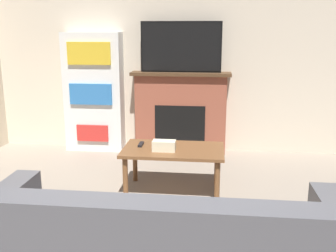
# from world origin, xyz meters

# --- Properties ---
(wall_back) EXTENTS (5.76, 0.06, 2.70)m
(wall_back) POSITION_xyz_m (0.00, 4.03, 1.35)
(wall_back) COLOR beige
(wall_back) RESTS_ON ground_plane
(fireplace) EXTENTS (1.27, 0.28, 1.05)m
(fireplace) POSITION_xyz_m (0.09, 3.88, 0.53)
(fireplace) COLOR brown
(fireplace) RESTS_ON ground_plane
(tv) EXTENTS (1.01, 0.03, 0.63)m
(tv) POSITION_xyz_m (0.09, 3.86, 1.36)
(tv) COLOR black
(tv) RESTS_ON fireplace
(coffee_table) EXTENTS (0.98, 0.59, 0.45)m
(coffee_table) POSITION_xyz_m (0.13, 2.55, 0.39)
(coffee_table) COLOR brown
(coffee_table) RESTS_ON ground_plane
(tissue_box) EXTENTS (0.22, 0.12, 0.10)m
(tissue_box) POSITION_xyz_m (0.05, 2.47, 0.50)
(tissue_box) COLOR beige
(tissue_box) RESTS_ON coffee_table
(remote_control) EXTENTS (0.04, 0.15, 0.02)m
(remote_control) POSITION_xyz_m (-0.20, 2.62, 0.46)
(remote_control) COLOR black
(remote_control) RESTS_ON coffee_table
(bookshelf) EXTENTS (0.76, 0.29, 1.54)m
(bookshelf) POSITION_xyz_m (-1.05, 3.86, 0.78)
(bookshelf) COLOR white
(bookshelf) RESTS_ON ground_plane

